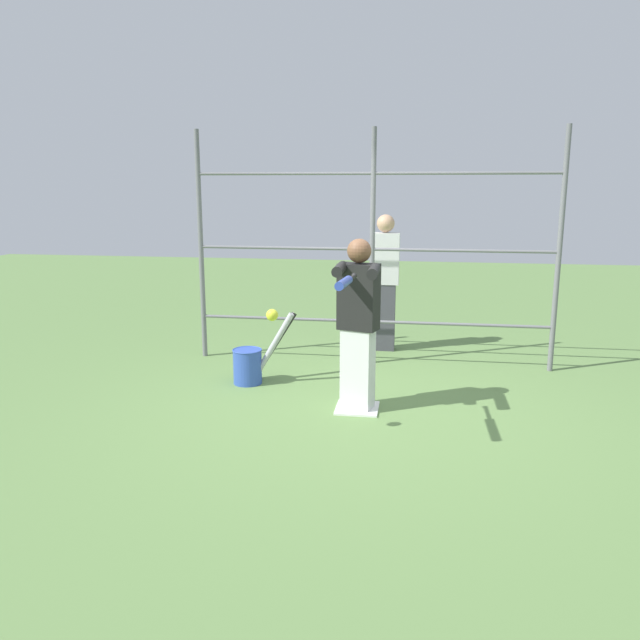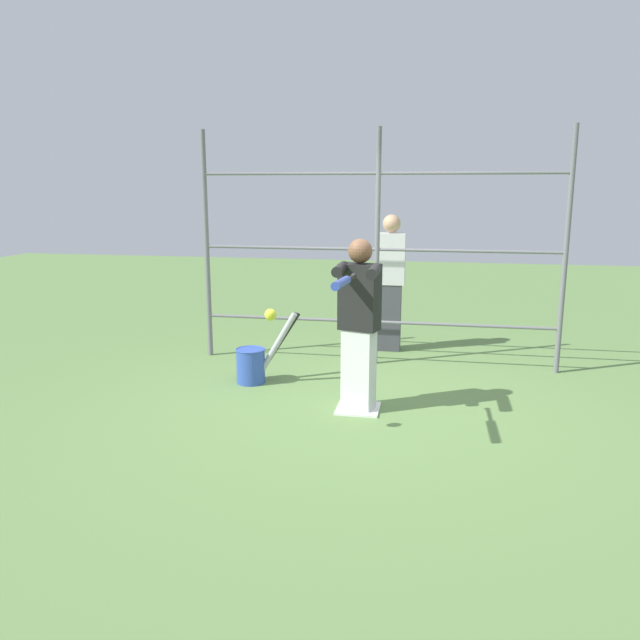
# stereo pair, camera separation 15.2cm
# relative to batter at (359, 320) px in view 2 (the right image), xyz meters

# --- Properties ---
(ground_plane) EXTENTS (24.00, 24.00, 0.00)m
(ground_plane) POSITION_rel_batter_xyz_m (0.00, -0.02, -0.87)
(ground_plane) COLOR #608447
(home_plate) EXTENTS (0.40, 0.40, 0.02)m
(home_plate) POSITION_rel_batter_xyz_m (0.00, -0.02, -0.86)
(home_plate) COLOR white
(home_plate) RESTS_ON ground
(fence_backstop) EXTENTS (4.18, 0.06, 2.72)m
(fence_backstop) POSITION_rel_batter_xyz_m (0.00, -1.62, 0.49)
(fence_backstop) COLOR slate
(fence_backstop) RESTS_ON ground
(batter) EXTENTS (0.40, 0.63, 1.61)m
(batter) POSITION_rel_batter_xyz_m (0.00, 0.00, 0.00)
(batter) COLOR silver
(batter) RESTS_ON ground
(baseball_bat_swinging) EXTENTS (0.08, 0.86, 0.10)m
(baseball_bat_swinging) POSITION_rel_batter_xyz_m (0.01, 0.93, 0.49)
(baseball_bat_swinging) COLOR black
(softball_in_flight) EXTENTS (0.10, 0.10, 0.10)m
(softball_in_flight) POSITION_rel_batter_xyz_m (0.60, 0.86, 0.20)
(softball_in_flight) COLOR yellow
(bat_bucket) EXTENTS (0.66, 0.51, 0.78)m
(bat_bucket) POSITION_rel_batter_xyz_m (1.20, -0.64, -0.65)
(bat_bucket) COLOR #3351B2
(bat_bucket) RESTS_ON ground
(bystander_behind_fence) EXTENTS (0.36, 0.22, 1.73)m
(bystander_behind_fence) POSITION_rel_batter_xyz_m (-0.12, -2.26, 0.03)
(bystander_behind_fence) COLOR #3F3F47
(bystander_behind_fence) RESTS_ON ground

